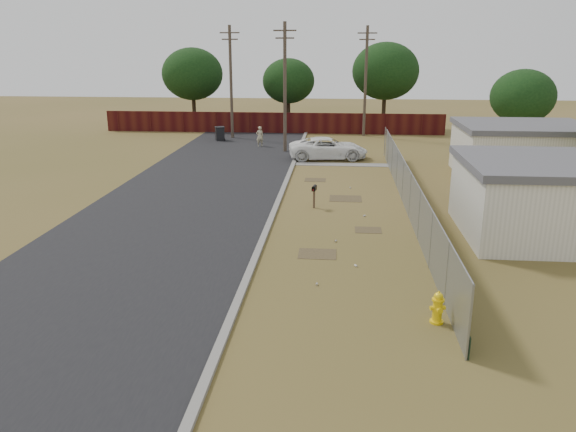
# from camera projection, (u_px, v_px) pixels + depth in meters

# --- Properties ---
(ground) EXTENTS (120.00, 120.00, 0.00)m
(ground) POSITION_uv_depth(u_px,v_px,m) (339.00, 216.00, 25.36)
(ground) COLOR brown
(ground) RESTS_ON ground
(street) EXTENTS (15.10, 60.00, 0.12)m
(street) POSITION_uv_depth(u_px,v_px,m) (227.00, 174.00, 33.61)
(street) COLOR black
(street) RESTS_ON ground
(chainlink_fence) EXTENTS (0.10, 27.06, 2.02)m
(chainlink_fence) POSITION_uv_depth(u_px,v_px,m) (408.00, 194.00, 25.84)
(chainlink_fence) COLOR gray
(chainlink_fence) RESTS_ON ground
(privacy_fence) EXTENTS (30.00, 0.12, 1.80)m
(privacy_fence) POSITION_uv_depth(u_px,v_px,m) (272.00, 123.00, 49.45)
(privacy_fence) COLOR #40130D
(privacy_fence) RESTS_ON ground
(utility_poles) EXTENTS (12.60, 8.24, 9.00)m
(utility_poles) POSITION_uv_depth(u_px,v_px,m) (295.00, 82.00, 44.02)
(utility_poles) COLOR brown
(utility_poles) RESTS_ON ground
(houses) EXTENTS (9.30, 17.24, 3.10)m
(houses) POSITION_uv_depth(u_px,v_px,m) (542.00, 171.00, 27.06)
(houses) COLOR white
(houses) RESTS_ON ground
(horizon_trees) EXTENTS (33.32, 31.94, 7.78)m
(horizon_trees) POSITION_uv_depth(u_px,v_px,m) (352.00, 81.00, 46.41)
(horizon_trees) COLOR #322516
(horizon_trees) RESTS_ON ground
(fire_hydrant) EXTENTS (0.44, 0.45, 0.95)m
(fire_hydrant) POSITION_uv_depth(u_px,v_px,m) (438.00, 308.00, 15.40)
(fire_hydrant) COLOR yellow
(fire_hydrant) RESTS_ON ground
(mailbox) EXTENTS (0.23, 0.48, 1.10)m
(mailbox) POSITION_uv_depth(u_px,v_px,m) (314.00, 190.00, 26.34)
(mailbox) COLOR #4F3E2D
(mailbox) RESTS_ON ground
(pickup_truck) EXTENTS (5.55, 3.10, 1.47)m
(pickup_truck) POSITION_uv_depth(u_px,v_px,m) (328.00, 148.00, 37.97)
(pickup_truck) COLOR white
(pickup_truck) RESTS_ON ground
(pedestrian) EXTENTS (0.65, 0.53, 1.53)m
(pedestrian) POSITION_uv_depth(u_px,v_px,m) (260.00, 136.00, 42.82)
(pedestrian) COLOR #C1B68E
(pedestrian) RESTS_ON ground
(trash_bin) EXTENTS (0.96, 0.94, 1.13)m
(trash_bin) POSITION_uv_depth(u_px,v_px,m) (220.00, 133.00, 45.52)
(trash_bin) COLOR black
(trash_bin) RESTS_ON ground
(scattered_litter) EXTENTS (1.92, 13.12, 0.07)m
(scattered_litter) POSITION_uv_depth(u_px,v_px,m) (346.00, 232.00, 22.95)
(scattered_litter) COLOR beige
(scattered_litter) RESTS_ON ground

